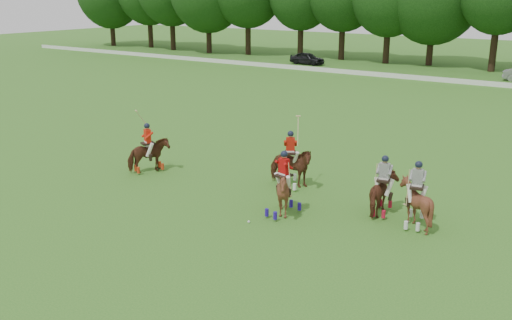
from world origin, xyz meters
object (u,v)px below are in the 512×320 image
Objects in this scene: polo_red_a at (148,155)px; polo_stripe_a at (383,193)px; car_left at (307,58)px; polo_red_b at (290,167)px; polo_ball at (249,222)px; polo_red_c at (284,192)px; polo_stripe_b at (416,203)px.

polo_stripe_a is at bearing 6.06° from polo_red_a.
polo_red_b reaches higher than car_left.
polo_red_b is at bearing 170.91° from polo_stripe_a.
polo_ball is at bearing -18.08° from polo_red_a.
polo_red_c is at bearing 64.59° from polo_ball.
polo_ball is at bearing -115.41° from polo_red_c.
car_left is 45.97m from polo_ball.
car_left is 41.87m from polo_red_b.
car_left reaches higher than polo_ball.
polo_red_b is at bearing 101.00° from polo_ball.
polo_stripe_b is (1.36, -0.40, 0.05)m from polo_stripe_a.
polo_red_a is 7.87m from polo_red_c.
polo_ball is (-0.63, -1.32, -0.86)m from polo_red_c.
polo_red_b is 32.86× the size of polo_ball.
polo_ball is at bearing -148.05° from polo_stripe_b.
car_left is 45.80m from polo_stripe_b.
car_left is at bearing 109.21° from polo_red_a.
car_left is 45.08m from polo_red_c.
polo_stripe_a is at bearing 36.20° from polo_red_c.
polo_stripe_b is at bearing -16.49° from polo_stripe_a.
polo_red_b is 4.35m from polo_ball.
polo_stripe_b is 26.24× the size of polo_ball.
polo_ball is (7.18, -2.34, -0.77)m from polo_red_a.
polo_stripe_b is at bearing 3.49° from polo_red_a.
car_left is at bearing 122.84° from polo_stripe_a.
polo_stripe_a is (2.95, 2.16, -0.10)m from polo_red_c.
polo_ball is (-4.94, -3.08, -0.81)m from polo_stripe_b.
polo_red_c is 4.66m from polo_stripe_b.
polo_red_c reaches higher than polo_ball.
polo_ball is (20.66, -41.06, -0.63)m from car_left.
polo_red_a is 1.25× the size of polo_stripe_a.
car_left is 1.77× the size of polo_stripe_a.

